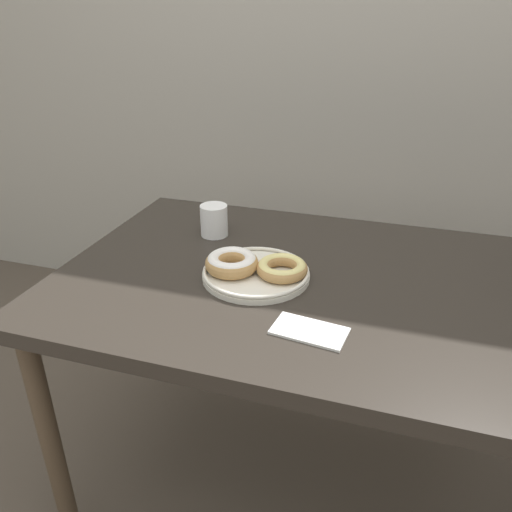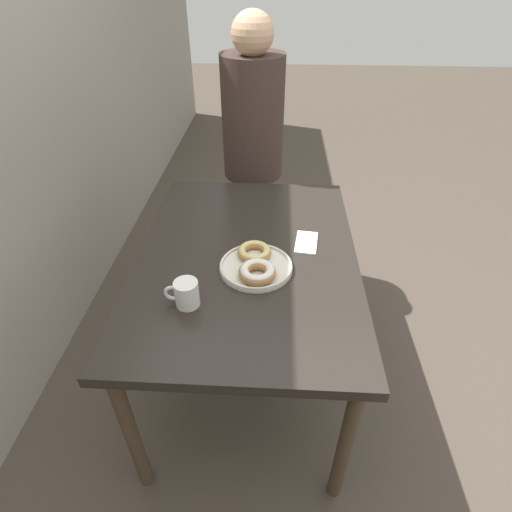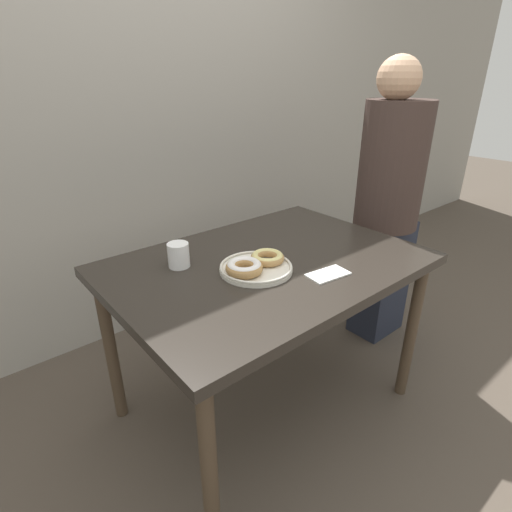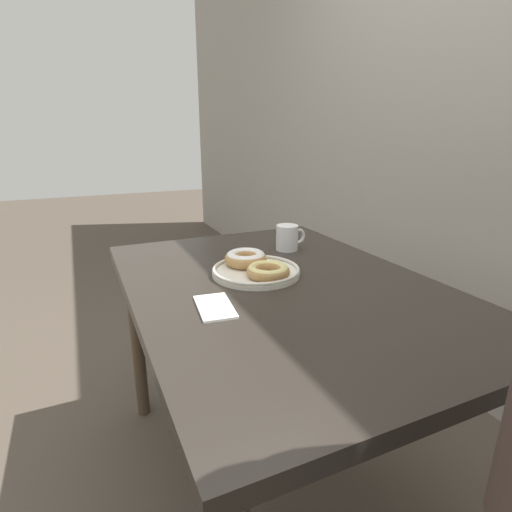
% 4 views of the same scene
% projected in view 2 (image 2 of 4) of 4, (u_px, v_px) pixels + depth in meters
% --- Properties ---
extents(ground_plane, '(14.00, 14.00, 0.00)m').
position_uv_depth(ground_plane, '(275.00, 371.00, 1.98)').
color(ground_plane, '#4C4238').
extents(dining_table, '(1.20, 0.85, 0.73)m').
position_uv_depth(dining_table, '(247.00, 268.00, 1.59)').
color(dining_table, '#28231E').
rests_on(dining_table, ground_plane).
extents(donut_plate, '(0.29, 0.27, 0.06)m').
position_uv_depth(donut_plate, '(256.00, 264.00, 1.45)').
color(donut_plate, silver).
rests_on(donut_plate, dining_table).
extents(coffee_mug, '(0.08, 0.12, 0.09)m').
position_uv_depth(coffee_mug, '(186.00, 293.00, 1.30)').
color(coffee_mug, white).
rests_on(coffee_mug, dining_table).
extents(person_figure, '(0.35, 0.32, 1.47)m').
position_uv_depth(person_figure, '(253.00, 153.00, 2.20)').
color(person_figure, '#232838').
rests_on(person_figure, ground_plane).
extents(napkin, '(0.16, 0.10, 0.01)m').
position_uv_depth(napkin, '(306.00, 242.00, 1.60)').
color(napkin, white).
rests_on(napkin, dining_table).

